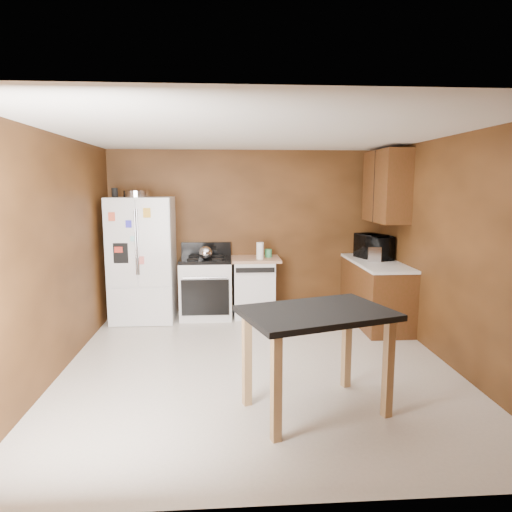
{
  "coord_description": "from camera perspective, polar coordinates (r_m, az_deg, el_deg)",
  "views": [
    {
      "loc": [
        -0.36,
        -4.79,
        1.96
      ],
      "look_at": [
        0.04,
        0.85,
        1.09
      ],
      "focal_mm": 32.0,
      "sensor_mm": 36.0,
      "label": 1
    }
  ],
  "objects": [
    {
      "name": "wall_right",
      "position": [
        5.43,
        22.94,
        0.55
      ],
      "size": [
        0.0,
        4.5,
        4.5
      ],
      "primitive_type": "plane",
      "rotation": [
        1.57,
        0.0,
        -1.57
      ],
      "color": "brown",
      "rests_on": "ground"
    },
    {
      "name": "right_cabinets",
      "position": [
        6.73,
        15.1,
        -0.54
      ],
      "size": [
        0.63,
        1.58,
        2.45
      ],
      "color": "#5E2E19",
      "rests_on": "ground"
    },
    {
      "name": "ceiling",
      "position": [
        4.84,
        0.28,
        15.16
      ],
      "size": [
        4.5,
        4.5,
        0.0
      ],
      "primitive_type": "plane",
      "rotation": [
        3.14,
        0.0,
        0.0
      ],
      "color": "white",
      "rests_on": "ground"
    },
    {
      "name": "wall_front",
      "position": [
        2.66,
        3.88,
        -6.77
      ],
      "size": [
        4.2,
        0.0,
        4.2
      ],
      "primitive_type": "plane",
      "rotation": [
        -1.57,
        0.0,
        0.0
      ],
      "color": "brown",
      "rests_on": "ground"
    },
    {
      "name": "roasting_pan",
      "position": [
        6.79,
        -14.75,
        7.52
      ],
      "size": [
        0.37,
        0.37,
        0.09
      ],
      "primitive_type": "cylinder",
      "color": "silver",
      "rests_on": "refrigerator"
    },
    {
      "name": "pen_cup",
      "position": [
        6.77,
        -17.25,
        7.58
      ],
      "size": [
        0.09,
        0.09,
        0.13
      ],
      "primitive_type": "cylinder",
      "color": "black",
      "rests_on": "refrigerator"
    },
    {
      "name": "gas_range",
      "position": [
        6.89,
        -6.26,
        -3.85
      ],
      "size": [
        0.76,
        0.68,
        1.1
      ],
      "color": "white",
      "rests_on": "ground"
    },
    {
      "name": "wall_left",
      "position": [
        5.15,
        -23.73,
        0.08
      ],
      "size": [
        0.0,
        4.5,
        4.5
      ],
      "primitive_type": "plane",
      "rotation": [
        1.57,
        0.0,
        1.57
      ],
      "color": "brown",
      "rests_on": "ground"
    },
    {
      "name": "green_canister",
      "position": [
        6.91,
        1.54,
        0.36
      ],
      "size": [
        0.11,
        0.11,
        0.12
      ],
      "primitive_type": "cylinder",
      "rotation": [
        0.0,
        0.0,
        -0.02
      ],
      "color": "#40A664",
      "rests_on": "dishwasher"
    },
    {
      "name": "microwave",
      "position": [
        6.91,
        14.49,
        1.01
      ],
      "size": [
        0.56,
        0.68,
        0.32
      ],
      "primitive_type": "imported",
      "rotation": [
        0.0,
        0.0,
        1.89
      ],
      "color": "black",
      "rests_on": "right_cabinets"
    },
    {
      "name": "paper_towel",
      "position": [
        6.71,
        0.51,
        0.66
      ],
      "size": [
        0.12,
        0.12,
        0.25
      ],
      "primitive_type": "cylinder",
      "rotation": [
        0.0,
        0.0,
        -0.18
      ],
      "color": "white",
      "rests_on": "dishwasher"
    },
    {
      "name": "refrigerator",
      "position": [
        6.85,
        -13.97,
        -0.4
      ],
      "size": [
        0.9,
        0.8,
        1.8
      ],
      "color": "white",
      "rests_on": "ground"
    },
    {
      "name": "toaster",
      "position": [
        6.72,
        14.53,
        0.33
      ],
      "size": [
        0.24,
        0.32,
        0.21
      ],
      "primitive_type": "cube",
      "rotation": [
        0.0,
        0.0,
        -0.24
      ],
      "color": "silver",
      "rests_on": "right_cabinets"
    },
    {
      "name": "island",
      "position": [
        3.99,
        7.57,
        -8.67
      ],
      "size": [
        1.43,
        1.16,
        0.91
      ],
      "color": "black",
      "rests_on": "ground"
    },
    {
      "name": "dishwasher",
      "position": [
        6.92,
        -0.27,
        -3.81
      ],
      "size": [
        0.78,
        0.63,
        0.89
      ],
      "color": "white",
      "rests_on": "ground"
    },
    {
      "name": "kettle",
      "position": [
        6.65,
        -6.33,
        0.39
      ],
      "size": [
        0.19,
        0.19,
        0.19
      ],
      "primitive_type": "sphere",
      "color": "silver",
      "rests_on": "gas_range"
    },
    {
      "name": "wall_back",
      "position": [
        7.09,
        -1.08,
        3.02
      ],
      "size": [
        4.2,
        0.0,
        4.2
      ],
      "primitive_type": "plane",
      "rotation": [
        1.57,
        0.0,
        0.0
      ],
      "color": "brown",
      "rests_on": "ground"
    },
    {
      "name": "floor",
      "position": [
        5.19,
        0.26,
        -13.43
      ],
      "size": [
        4.5,
        4.5,
        0.0
      ],
      "primitive_type": "plane",
      "color": "beige",
      "rests_on": "ground"
    }
  ]
}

